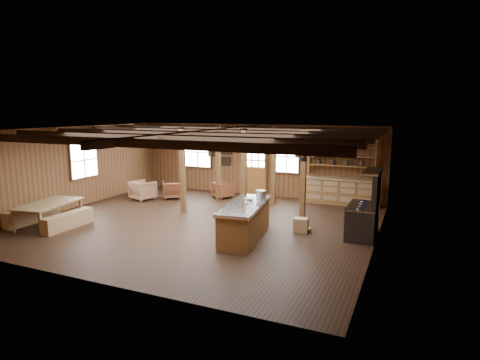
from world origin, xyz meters
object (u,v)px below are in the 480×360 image
object	(u,v)px
dining_table	(50,214)
armchair_a	(172,190)
kitchen_island	(245,221)
commercial_range	(365,215)
armchair_b	(223,190)
armchair_c	(143,190)

from	to	relation	value
dining_table	armchair_a	world-z (taller)	dining_table
kitchen_island	dining_table	bearing A→B (deg)	-176.26
commercial_range	armchair_b	xyz separation A→B (m)	(-5.59, 2.85, -0.29)
commercial_range	dining_table	xyz separation A→B (m)	(-8.55, -2.60, -0.26)
kitchen_island	armchair_a	distance (m)	5.62
commercial_range	armchair_b	world-z (taller)	commercial_range
commercial_range	armchair_c	xyz separation A→B (m)	(-8.21, 1.33, -0.24)
kitchen_island	armchair_c	world-z (taller)	kitchen_island
commercial_range	dining_table	world-z (taller)	commercial_range
commercial_range	armchair_a	world-z (taller)	commercial_range
kitchen_island	armchair_b	distance (m)	5.08
kitchen_island	dining_table	distance (m)	5.82
dining_table	armchair_c	world-z (taller)	armchair_c
armchair_a	armchair_c	world-z (taller)	armchair_c
dining_table	kitchen_island	bearing A→B (deg)	-87.56
kitchen_island	armchair_c	xyz separation A→B (m)	(-5.36, 2.75, -0.11)
dining_table	armchair_b	distance (m)	6.20
armchair_a	armchair_c	bearing A→B (deg)	-0.14
kitchen_island	armchair_c	bearing A→B (deg)	144.94
dining_table	armchair_b	xyz separation A→B (m)	(2.96, 5.45, -0.02)
armchair_a	commercial_range	bearing A→B (deg)	128.62
kitchen_island	armchair_b	world-z (taller)	kitchen_island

